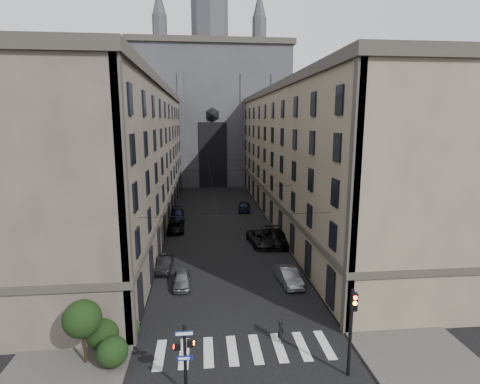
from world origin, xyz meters
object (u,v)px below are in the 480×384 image
object	(u,v)px
gothic_tower	(211,106)
traffic_light_right	(352,323)
car_left_near	(182,279)
car_right_far	(244,207)
car_left_far	(177,215)
car_left_midfar	(175,226)
car_right_midfar	(277,238)
car_right_midnear	(261,238)
pedestrian_signal_left	(185,354)
pedestrian	(281,331)
car_right_near	(289,276)
car_left_midnear	(165,264)

from	to	relation	value
gothic_tower	traffic_light_right	distance (m)	74.67
gothic_tower	car_left_near	world-z (taller)	gothic_tower
car_right_far	car_left_far	bearing A→B (deg)	-150.79
car_left_midfar	car_left_far	size ratio (longest dim) A/B	0.89
traffic_light_right	car_left_midfar	world-z (taller)	traffic_light_right
car_right_midfar	car_right_far	bearing A→B (deg)	93.68
car_right_midnear	car_right_midfar	world-z (taller)	car_right_midfar
car_left_near	car_left_far	distance (m)	22.55
car_left_near	car_left_far	xyz separation A→B (m)	(-1.85, 22.48, 0.16)
gothic_tower	car_right_far	bearing A→B (deg)	-82.85
pedestrian_signal_left	pedestrian	xyz separation A→B (m)	(5.97, 4.05, -1.51)
car_left_midfar	car_right_near	world-z (taller)	car_right_near
traffic_light_right	car_left_midnear	distance (m)	20.49
car_left_midfar	traffic_light_right	bearing A→B (deg)	-70.64
traffic_light_right	car_left_midnear	size ratio (longest dim) A/B	1.32
pedestrian_signal_left	car_right_near	distance (m)	15.46
car_left_far	pedestrian	distance (m)	32.81
pedestrian_signal_left	car_right_midfar	distance (m)	25.46
car_right_midfar	car_left_midfar	bearing A→B (deg)	148.51
gothic_tower	car_right_far	size ratio (longest dim) A/B	12.68
gothic_tower	car_left_midnear	world-z (taller)	gothic_tower
car_left_midfar	car_right_midfar	xyz separation A→B (m)	(12.25, -6.58, 0.13)
pedestrian_signal_left	traffic_light_right	world-z (taller)	traffic_light_right
car_left_near	car_left_midfar	bearing A→B (deg)	94.32
traffic_light_right	car_right_far	distance (m)	39.65
gothic_tower	car_left_near	xyz separation A→B (m)	(-4.35, -60.24, -17.16)
pedestrian_signal_left	car_right_far	size ratio (longest dim) A/B	0.87
traffic_light_right	car_right_far	xyz separation A→B (m)	(-1.40, 39.55, -2.51)
pedestrian_signal_left	traffic_light_right	xyz separation A→B (m)	(9.11, 0.42, 0.97)
car_left_far	car_right_near	xyz separation A→B (m)	(11.23, -22.92, -0.09)
car_right_midnear	car_right_far	bearing A→B (deg)	83.98
traffic_light_right	car_right_midnear	size ratio (longest dim) A/B	0.92
car_right_midnear	car_left_midfar	bearing A→B (deg)	141.58
car_right_far	pedestrian	world-z (taller)	pedestrian
car_left_near	traffic_light_right	bearing A→B (deg)	-53.57
traffic_light_right	pedestrian	distance (m)	5.40
gothic_tower	car_left_far	xyz separation A→B (m)	(-6.20, -37.76, -17.00)
car_right_far	pedestrian	bearing A→B (deg)	-85.90
pedestrian_signal_left	car_left_midfar	xyz separation A→B (m)	(-2.53, 30.07, -1.64)
pedestrian_signal_left	car_left_far	world-z (taller)	pedestrian_signal_left
gothic_tower	car_right_midnear	distance (m)	52.86
car_left_midfar	car_left_far	xyz separation A→B (m)	(-0.15, 5.63, 0.12)
gothic_tower	car_left_midfar	xyz separation A→B (m)	(-6.05, -43.39, -17.12)
pedestrian_signal_left	car_left_near	xyz separation A→B (m)	(-0.84, 13.22, -1.68)
car_left_midnear	car_right_near	xyz separation A→B (m)	(11.23, -4.18, 0.06)
car_left_far	pedestrian	world-z (taller)	pedestrian
pedestrian_signal_left	car_right_midfar	xyz separation A→B (m)	(9.71, 23.49, -1.52)
car_right_midfar	car_left_near	bearing A→B (deg)	-139.02
car_right_midnear	car_left_midnear	bearing A→B (deg)	-154.24
car_left_far	car_right_far	distance (m)	11.24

